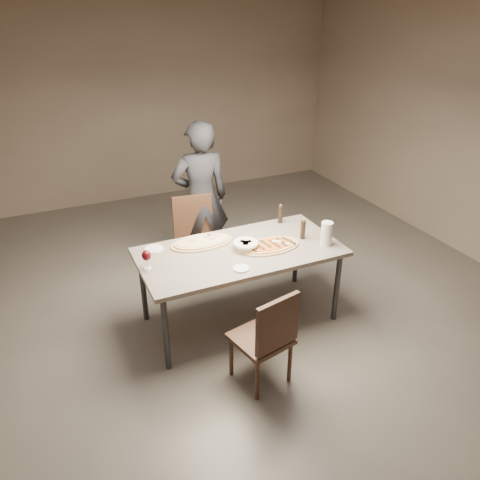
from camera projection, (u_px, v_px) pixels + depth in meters
name	position (u px, v px, depth m)	size (l,w,h in m)	color
room	(240.00, 181.00, 3.86)	(7.00, 7.00, 7.00)	#5A544E
dining_table	(240.00, 256.00, 4.18)	(1.80, 0.90, 0.75)	slate
zucchini_pizza	(270.00, 246.00, 4.19)	(0.57, 0.31, 0.05)	tan
ham_pizza	(202.00, 242.00, 4.26)	(0.58, 0.32, 0.04)	tan
bread_basket	(246.00, 245.00, 4.14)	(0.23, 0.23, 0.08)	beige
oil_dish	(241.00, 268.00, 3.85)	(0.13, 0.13, 0.02)	white
pepper_mill_left	(303.00, 230.00, 4.32)	(0.05, 0.05, 0.20)	black
pepper_mill_right	(280.00, 214.00, 4.63)	(0.05, 0.05, 0.20)	black
carafe	(327.00, 234.00, 4.20)	(0.11, 0.11, 0.22)	silver
wine_glass	(146.00, 256.00, 3.81)	(0.08, 0.08, 0.17)	silver
side_plate	(154.00, 249.00, 4.16)	(0.17, 0.17, 0.01)	white
chair_near	(268.00, 335.00, 3.52)	(0.48, 0.48, 0.85)	#3F281A
chair_far	(195.00, 235.00, 4.93)	(0.49, 0.49, 0.92)	#3F281A
diner	(201.00, 198.00, 5.01)	(0.61, 0.40, 1.67)	black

